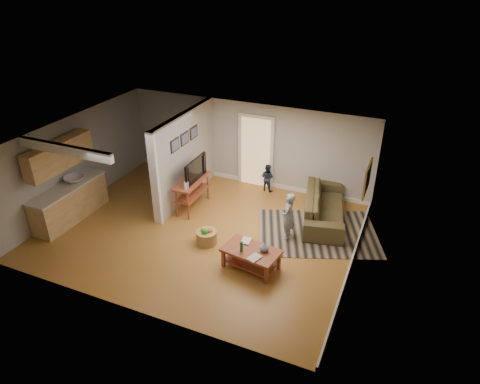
% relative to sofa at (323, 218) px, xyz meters
% --- Properties ---
extents(ground, '(7.50, 7.50, 0.00)m').
position_rel_sofa_xyz_m(ground, '(-2.68, -1.81, 0.00)').
color(ground, olive).
rests_on(ground, ground).
extents(room_shell, '(7.54, 6.02, 2.52)m').
position_rel_sofa_xyz_m(room_shell, '(-3.75, -1.38, 1.46)').
color(room_shell, '#AAA8A3').
rests_on(room_shell, ground).
extents(area_rug, '(3.50, 3.05, 0.01)m').
position_rel_sofa_xyz_m(area_rug, '(0.02, -0.74, 0.01)').
color(area_rug, black).
rests_on(area_rug, ground).
extents(sofa, '(1.51, 2.68, 0.74)m').
position_rel_sofa_xyz_m(sofa, '(0.00, 0.00, 0.00)').
color(sofa, '#443A22').
rests_on(sofa, ground).
extents(coffee_table, '(1.32, 0.90, 0.73)m').
position_rel_sofa_xyz_m(coffee_table, '(-0.98, -2.67, 0.38)').
color(coffee_table, maroon).
rests_on(coffee_table, ground).
extents(tv_console, '(0.54, 1.37, 1.17)m').
position_rel_sofa_xyz_m(tv_console, '(-3.42, -0.88, 0.78)').
color(tv_console, maroon).
rests_on(tv_console, ground).
extents(speaker_left, '(0.12, 0.12, 0.95)m').
position_rel_sofa_xyz_m(speaker_left, '(-3.68, -0.61, 0.48)').
color(speaker_left, black).
rests_on(speaker_left, ground).
extents(speaker_right, '(0.13, 0.13, 1.07)m').
position_rel_sofa_xyz_m(speaker_right, '(-3.68, 0.00, 0.53)').
color(speaker_right, black).
rests_on(speaker_right, ground).
extents(toy_basket, '(0.50, 0.50, 0.44)m').
position_rel_sofa_xyz_m(toy_basket, '(-2.33, -2.23, 0.18)').
color(toy_basket, '#9D8044').
rests_on(toy_basket, ground).
extents(child, '(0.33, 0.47, 1.22)m').
position_rel_sofa_xyz_m(child, '(-0.61, -1.25, 0.00)').
color(child, gray).
rests_on(child, ground).
extents(toddler, '(0.45, 0.38, 0.84)m').
position_rel_sofa_xyz_m(toddler, '(-1.92, 0.89, 0.00)').
color(toddler, '#1E283E').
rests_on(toddler, ground).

